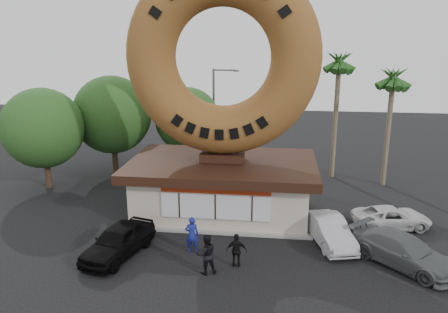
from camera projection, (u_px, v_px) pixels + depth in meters
name	position (u px, v px, depth m)	size (l,w,h in m)	color
ground	(207.00, 259.00, 21.34)	(90.00, 90.00, 0.00)	black
donut_shop	(222.00, 185.00, 26.59)	(11.20, 7.20, 3.80)	beige
giant_donut	(222.00, 58.00, 24.57)	(11.10, 11.10, 2.83)	brown
tree_west	(112.00, 115.00, 33.66)	(6.00, 6.00, 7.65)	#473321
tree_mid	(187.00, 120.00, 35.08)	(5.20, 5.20, 6.63)	#473321
tree_far	(43.00, 128.00, 30.34)	(5.60, 5.60, 7.14)	#473321
palm_near	(339.00, 66.00, 31.58)	(2.60, 2.60, 9.75)	#726651
palm_far	(393.00, 82.00, 29.98)	(2.60, 2.60, 8.75)	#726651
street_lamp	(216.00, 112.00, 35.66)	(2.11, 0.20, 8.00)	#59595E
person_left	(192.00, 235.00, 21.83)	(0.69, 0.45, 1.88)	navy
person_center	(206.00, 254.00, 19.84)	(0.93, 0.73, 1.92)	black
person_right	(237.00, 250.00, 20.44)	(0.98, 0.41, 1.67)	black
car_black	(118.00, 241.00, 21.50)	(1.86, 4.62, 1.57)	black
car_silver	(330.00, 231.00, 22.77)	(1.52, 4.36, 1.44)	#ADACB1
car_grey	(404.00, 251.00, 20.60)	(2.07, 5.08, 1.48)	#575A5C
car_white	(392.00, 217.00, 24.74)	(2.00, 4.35, 1.21)	silver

